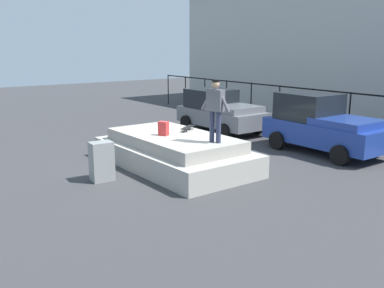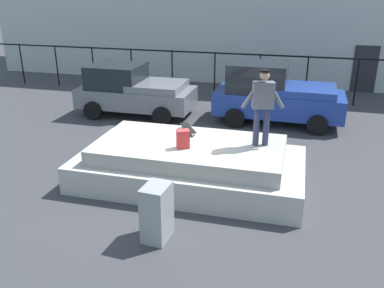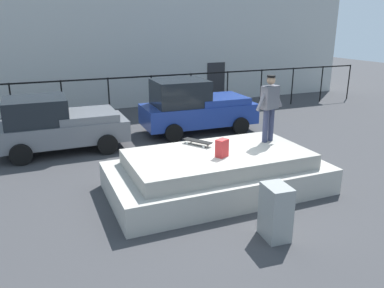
# 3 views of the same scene
# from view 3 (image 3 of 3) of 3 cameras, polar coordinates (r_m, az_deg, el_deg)

# --- Properties ---
(ground_plane) EXTENTS (60.00, 60.00, 0.00)m
(ground_plane) POSITION_cam_3_polar(r_m,az_deg,el_deg) (9.63, 2.82, -6.90)
(ground_plane) COLOR #38383A
(concrete_ledge) EXTENTS (5.30, 2.80, 1.00)m
(concrete_ledge) POSITION_cam_3_polar(r_m,az_deg,el_deg) (9.50, 3.83, -4.29)
(concrete_ledge) COLOR #ADA89E
(concrete_ledge) RESTS_ON ground_plane
(skateboarder) EXTENTS (0.95, 0.35, 1.74)m
(skateboarder) POSITION_cam_3_polar(r_m,az_deg,el_deg) (10.08, 11.48, 5.94)
(skateboarder) COLOR #2D334C
(skateboarder) RESTS_ON concrete_ledge
(skateboard) EXTENTS (0.59, 0.78, 0.12)m
(skateboard) POSITION_cam_3_polar(r_m,az_deg,el_deg) (9.79, 0.82, 0.41)
(skateboard) COLOR black
(skateboard) RESTS_ON concrete_ledge
(backpack) EXTENTS (0.34, 0.30, 0.42)m
(backpack) POSITION_cam_3_polar(r_m,az_deg,el_deg) (8.94, 4.48, -0.60)
(backpack) COLOR red
(backpack) RESTS_ON concrete_ledge
(car_grey_pickup_near) EXTENTS (4.07, 2.11, 1.78)m
(car_grey_pickup_near) POSITION_cam_3_polar(r_m,az_deg,el_deg) (12.99, -19.47, 2.79)
(car_grey_pickup_near) COLOR slate
(car_grey_pickup_near) RESTS_ON ground_plane
(car_blue_pickup_mid) EXTENTS (4.28, 2.13, 2.01)m
(car_blue_pickup_mid) POSITION_cam_3_polar(r_m,az_deg,el_deg) (14.44, 0.41, 5.58)
(car_blue_pickup_mid) COLOR navy
(car_blue_pickup_mid) RESTS_ON ground_plane
(utility_box) EXTENTS (0.49, 0.64, 1.09)m
(utility_box) POSITION_cam_3_polar(r_m,az_deg,el_deg) (7.59, 12.34, -9.87)
(utility_box) COLOR gray
(utility_box) RESTS_ON ground_plane
(fence_row) EXTENTS (24.06, 0.06, 1.84)m
(fence_row) POSITION_cam_3_polar(r_m,az_deg,el_deg) (16.52, -9.14, 7.90)
(fence_row) COLOR black
(fence_row) RESTS_ON ground_plane
(warehouse_building) EXTENTS (26.41, 7.10, 7.07)m
(warehouse_building) POSITION_cam_3_polar(r_m,az_deg,el_deg) (21.93, -13.22, 16.05)
(warehouse_building) COLOR #B2B2AD
(warehouse_building) RESTS_ON ground_plane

